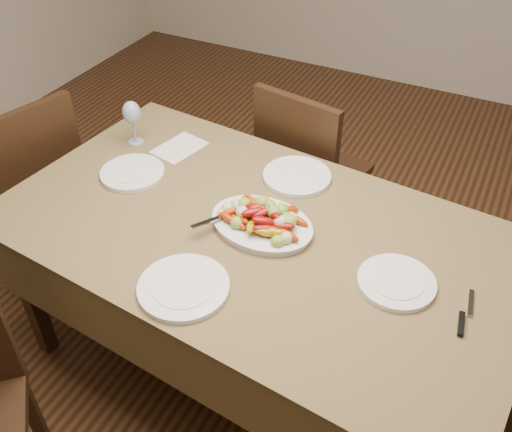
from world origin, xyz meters
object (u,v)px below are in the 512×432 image
object	(u,v)px
wine_glass	(133,121)
plate_left	(133,173)
plate_right	(396,282)
plate_far	(297,176)
chair_left	(26,186)
serving_platter	(262,225)
plate_near	(184,287)
dining_table	(256,303)
chair_far	(315,172)

from	to	relation	value
wine_glass	plate_left	bearing A→B (deg)	-57.11
wine_glass	plate_right	bearing A→B (deg)	-14.50
plate_left	plate_far	bearing A→B (deg)	24.75
chair_left	serving_platter	bearing A→B (deg)	101.79
plate_right	wine_glass	distance (m)	1.27
chair_left	plate_near	xyz separation A→B (m)	(1.17, -0.44, 0.29)
dining_table	plate_right	world-z (taller)	plate_right
plate_right	plate_far	size ratio (longest dim) A/B	0.92
chair_left	plate_near	bearing A→B (deg)	84.37
dining_table	plate_right	distance (m)	0.64
chair_far	plate_left	world-z (taller)	chair_far
dining_table	plate_right	size ratio (longest dim) A/B	7.52
plate_left	dining_table	bearing A→B (deg)	-7.57
chair_left	wine_glass	size ratio (longest dim) A/B	4.64
dining_table	plate_right	xyz separation A→B (m)	(0.51, -0.04, 0.39)
chair_far	plate_far	world-z (taller)	chair_far
chair_far	dining_table	bearing A→B (deg)	106.50
chair_far	plate_near	distance (m)	1.20
dining_table	chair_far	world-z (taller)	chair_far
plate_far	wine_glass	xyz separation A→B (m)	(-0.72, -0.07, 0.09)
serving_platter	wine_glass	size ratio (longest dim) A/B	1.77
plate_left	plate_right	xyz separation A→B (m)	(1.09, -0.11, 0.00)
serving_platter	plate_near	world-z (taller)	serving_platter
serving_platter	plate_right	xyz separation A→B (m)	(0.50, -0.05, -0.00)
plate_left	plate_far	xyz separation A→B (m)	(0.59, 0.27, 0.00)
chair_far	plate_near	world-z (taller)	chair_far
chair_left	wine_glass	bearing A→B (deg)	124.72
plate_near	plate_left	bearing A→B (deg)	139.75
chair_far	plate_left	bearing A→B (deg)	66.06
dining_table	plate_near	distance (m)	0.53
chair_far	plate_right	xyz separation A→B (m)	(0.60, -0.84, 0.29)
serving_platter	wine_glass	distance (m)	0.78
dining_table	serving_platter	bearing A→B (deg)	50.68
dining_table	plate_near	world-z (taller)	plate_near
plate_far	wine_glass	bearing A→B (deg)	-174.53
chair_left	plate_left	world-z (taller)	chair_left
chair_left	serving_platter	distance (m)	1.30
plate_near	dining_table	bearing A→B (deg)	78.50
chair_far	serving_platter	world-z (taller)	chair_far
chair_far	plate_right	size ratio (longest dim) A/B	3.88
serving_platter	plate_left	world-z (taller)	serving_platter
dining_table	chair_far	xyz separation A→B (m)	(-0.09, 0.80, 0.10)
plate_far	plate_near	xyz separation A→B (m)	(-0.08, -0.70, 0.00)
plate_right	plate_far	xyz separation A→B (m)	(-0.51, 0.38, 0.00)
wine_glass	plate_near	bearing A→B (deg)	-44.68
serving_platter	wine_glass	world-z (taller)	wine_glass
dining_table	plate_far	bearing A→B (deg)	89.38
chair_far	plate_left	size ratio (longest dim) A/B	3.79
plate_right	plate_left	bearing A→B (deg)	174.00
serving_platter	plate_far	size ratio (longest dim) A/B	1.36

